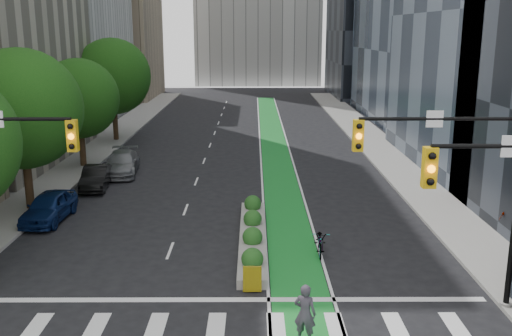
{
  "coord_description": "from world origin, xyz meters",
  "views": [
    {
      "loc": [
        1.26,
        -17.95,
        9.63
      ],
      "look_at": [
        1.37,
        9.35,
        3.0
      ],
      "focal_mm": 40.0,
      "sensor_mm": 36.0,
      "label": 1
    }
  ],
  "objects_px": {
    "bicycle": "(320,241)",
    "parked_car_left_mid": "(96,177)",
    "cyclist": "(305,313)",
    "parked_car_left_far": "(122,163)",
    "pedestrian_far": "(509,219)",
    "median_planter": "(253,235)",
    "parked_car_left_near": "(49,207)"
  },
  "relations": [
    {
      "from": "parked_car_left_near",
      "to": "parked_car_left_far",
      "type": "height_order",
      "value": "parked_car_left_far"
    },
    {
      "from": "parked_car_left_near",
      "to": "median_planter",
      "type": "bearing_deg",
      "value": -13.77
    },
    {
      "from": "bicycle",
      "to": "parked_car_left_far",
      "type": "xyz_separation_m",
      "value": [
        -11.99,
        14.33,
        0.2
      ]
    },
    {
      "from": "bicycle",
      "to": "parked_car_left_mid",
      "type": "relative_size",
      "value": 0.5
    },
    {
      "from": "parked_car_left_far",
      "to": "bicycle",
      "type": "bearing_deg",
      "value": -56.23
    },
    {
      "from": "median_planter",
      "to": "parked_car_left_far",
      "type": "bearing_deg",
      "value": 124.7
    },
    {
      "from": "cyclist",
      "to": "parked_car_left_mid",
      "type": "xyz_separation_m",
      "value": [
        -11.45,
        18.09,
        -0.29
      ]
    },
    {
      "from": "cyclist",
      "to": "pedestrian_far",
      "type": "bearing_deg",
      "value": -117.16
    },
    {
      "from": "bicycle",
      "to": "parked_car_left_far",
      "type": "height_order",
      "value": "parked_car_left_far"
    },
    {
      "from": "median_planter",
      "to": "cyclist",
      "type": "distance_m",
      "value": 8.9
    },
    {
      "from": "median_planter",
      "to": "parked_car_left_mid",
      "type": "relative_size",
      "value": 2.43
    },
    {
      "from": "median_planter",
      "to": "cyclist",
      "type": "relative_size",
      "value": 5.22
    },
    {
      "from": "cyclist",
      "to": "parked_car_left_far",
      "type": "bearing_deg",
      "value": -42.37
    },
    {
      "from": "bicycle",
      "to": "parked_car_left_mid",
      "type": "xyz_separation_m",
      "value": [
        -12.78,
        10.72,
        0.14
      ]
    },
    {
      "from": "bicycle",
      "to": "parked_car_left_near",
      "type": "xyz_separation_m",
      "value": [
        -13.51,
        4.47,
        0.2
      ]
    },
    {
      "from": "cyclist",
      "to": "parked_car_left_far",
      "type": "distance_m",
      "value": 24.17
    },
    {
      "from": "bicycle",
      "to": "parked_car_left_mid",
      "type": "distance_m",
      "value": 16.69
    },
    {
      "from": "parked_car_left_near",
      "to": "parked_car_left_far",
      "type": "relative_size",
      "value": 0.85
    },
    {
      "from": "cyclist",
      "to": "parked_car_left_far",
      "type": "height_order",
      "value": "cyclist"
    },
    {
      "from": "bicycle",
      "to": "pedestrian_far",
      "type": "relative_size",
      "value": 1.31
    },
    {
      "from": "parked_car_left_mid",
      "to": "parked_car_left_far",
      "type": "xyz_separation_m",
      "value": [
        0.8,
        3.61,
        0.07
      ]
    },
    {
      "from": "median_planter",
      "to": "pedestrian_far",
      "type": "distance_m",
      "value": 12.12
    },
    {
      "from": "cyclist",
      "to": "parked_car_left_mid",
      "type": "distance_m",
      "value": 21.41
    },
    {
      "from": "cyclist",
      "to": "pedestrian_far",
      "type": "relative_size",
      "value": 1.2
    },
    {
      "from": "parked_car_left_mid",
      "to": "pedestrian_far",
      "type": "bearing_deg",
      "value": -28.22
    },
    {
      "from": "pedestrian_far",
      "to": "cyclist",
      "type": "bearing_deg",
      "value": 44.86
    },
    {
      "from": "median_planter",
      "to": "parked_car_left_mid",
      "type": "bearing_deg",
      "value": 136.24
    },
    {
      "from": "median_planter",
      "to": "parked_car_left_far",
      "type": "xyz_separation_m",
      "value": [
        -8.99,
        12.98,
        0.39
      ]
    },
    {
      "from": "median_planter",
      "to": "cyclist",
      "type": "height_order",
      "value": "cyclist"
    },
    {
      "from": "cyclist",
      "to": "parked_car_left_near",
      "type": "xyz_separation_m",
      "value": [
        -12.17,
        11.84,
        -0.22
      ]
    },
    {
      "from": "bicycle",
      "to": "cyclist",
      "type": "xyz_separation_m",
      "value": [
        -1.34,
        -7.37,
        0.42
      ]
    },
    {
      "from": "parked_car_left_far",
      "to": "pedestrian_far",
      "type": "distance_m",
      "value": 24.52
    }
  ]
}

